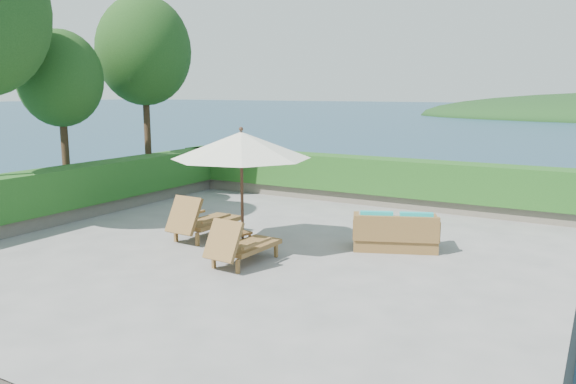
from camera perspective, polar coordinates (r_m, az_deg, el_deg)
The scene contains 14 objects.
ground at distance 11.83m, azimuth -3.20°, elevation -5.72°, with size 12.00×12.00×0.00m, color gray.
foundation at distance 12.34m, azimuth -3.13°, elevation -12.66°, with size 12.00×12.00×3.00m, color #4E473E.
ocean at distance 12.98m, azimuth -3.06°, elevation -18.56°, with size 600.00×600.00×0.00m, color #17354A.
planter_wall_far at distance 16.64m, azimuth 7.32°, elevation -0.47°, with size 12.00×0.60×0.36m, color slate.
planter_wall_left at distance 15.48m, azimuth -20.91°, elevation -1.88°, with size 0.60×12.00×0.36m, color slate.
hedge_far at distance 16.53m, azimuth 7.37°, elevation 1.81°, with size 12.40×0.90×1.00m, color #1A4112.
hedge_left at distance 15.36m, azimuth -21.07°, elevation 0.57°, with size 0.90×12.40×1.00m, color #1A4112.
tree_mid at distance 16.11m, azimuth -22.14°, elevation 10.57°, with size 2.20×2.20×4.83m.
tree_far at distance 17.67m, azimuth -14.44°, elevation 13.68°, with size 2.80×2.80×6.03m.
patio_umbrella at distance 11.38m, azimuth -4.77°, elevation 4.64°, with size 3.30×3.30×2.54m.
lounge_left at distance 12.59m, azimuth -8.77°, elevation -2.82°, with size 0.86×1.82×1.03m.
lounge_right at distance 10.66m, azimuth -4.81°, elevation -5.33°, with size 0.80×1.67×0.94m.
side_table at distance 11.43m, azimuth -5.07°, elevation -4.44°, with size 0.49×0.49×0.44m.
wicker_loveseat at distance 11.86m, azimuth 10.82°, elevation -4.20°, with size 1.92×1.47×0.85m.
Camera 1 is at (6.20, -9.53, 3.25)m, focal length 35.00 mm.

